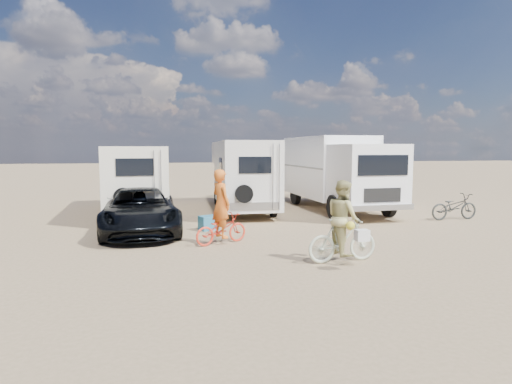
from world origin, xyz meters
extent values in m
plane|color=#967B59|center=(0.00, 0.00, 0.00)|extent=(140.00, 140.00, 0.00)
imported|color=black|center=(-4.36, 3.26, 0.70)|extent=(2.61, 5.13, 1.39)
imported|color=red|center=(-2.07, 1.10, 0.42)|extent=(1.68, 1.16, 0.84)
imported|color=#B7C1A5|center=(0.45, -1.41, 0.52)|extent=(1.76, 0.63, 1.04)
imported|color=orange|center=(-2.07, 1.10, 0.95)|extent=(0.70, 0.82, 1.90)
imported|color=tan|center=(0.45, -1.41, 0.87)|extent=(0.73, 0.90, 1.75)
imported|color=#272A27|center=(6.93, 3.30, 0.49)|extent=(1.88, 0.69, 0.98)
cube|color=teal|center=(-2.20, 3.21, 0.23)|extent=(0.70, 0.61, 0.46)
cube|color=#8C7251|center=(2.26, 2.35, 0.18)|extent=(0.50, 0.50, 0.37)
camera|label=1|loc=(-3.60, -10.62, 2.65)|focal=30.16mm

